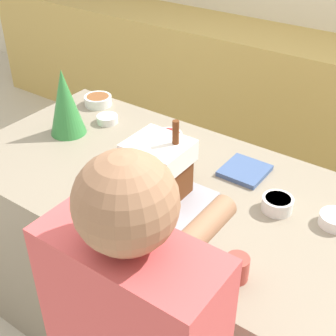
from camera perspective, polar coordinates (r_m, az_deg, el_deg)
name	(u,v)px	position (r m, az deg, el deg)	size (l,w,h in m)	color
ground_plane	(164,326)	(2.50, -0.49, -18.69)	(12.00, 12.00, 0.00)	beige
back_cabinet_block	(312,111)	(3.50, 17.13, 6.69)	(6.00, 0.60, 0.95)	tan
kitchen_island	(164,261)	(2.15, -0.55, -11.28)	(1.71, 0.89, 0.91)	gray
baking_tray	(159,194)	(1.77, -1.11, -3.14)	(0.38, 0.27, 0.01)	#9E9EA8
gingerbread_house	(159,167)	(1.70, -1.14, 0.13)	(0.22, 0.20, 0.31)	#5B2D14
decorative_tree	(65,102)	(2.15, -12.45, 7.84)	(0.16, 0.16, 0.31)	#33843D
candy_bowl_center_rear	(335,219)	(1.72, 19.71, -5.91)	(0.11, 0.11, 0.04)	white
candy_bowl_behind_tray	(107,119)	(2.27, -7.41, 5.97)	(0.10, 0.10, 0.04)	silver
candy_bowl_far_right	(98,100)	(2.45, -8.53, 8.19)	(0.14, 0.14, 0.05)	white
candy_bowl_beside_tree	(277,203)	(1.73, 13.20, -4.22)	(0.11, 0.11, 0.05)	white
candy_bowl_near_tray_right	(169,137)	(2.10, 0.14, 3.84)	(0.12, 0.12, 0.04)	silver
cookbook	(245,171)	(1.91, 9.33, -0.32)	(0.17, 0.18, 0.02)	#3F598C
mug	(237,268)	(1.45, 8.40, -11.98)	(0.07, 0.07, 0.08)	#B24238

